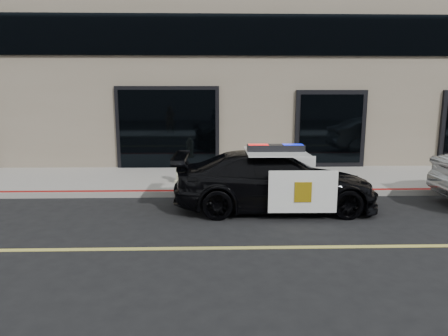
{
  "coord_description": "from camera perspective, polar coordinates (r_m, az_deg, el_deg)",
  "views": [
    {
      "loc": [
        0.53,
        -6.51,
        2.63
      ],
      "look_at": [
        0.76,
        2.2,
        1.0
      ],
      "focal_mm": 32.0,
      "sensor_mm": 36.0,
      "label": 1
    }
  ],
  "objects": [
    {
      "name": "ground",
      "position": [
        7.04,
        -5.83,
        -11.39
      ],
      "size": [
        120.0,
        120.0,
        0.0
      ],
      "primitive_type": "plane",
      "color": "black",
      "rests_on": "ground"
    },
    {
      "name": "building_n",
      "position": [
        17.35,
        -3.5,
        21.77
      ],
      "size": [
        60.0,
        7.0,
        12.0
      ],
      "primitive_type": "cube",
      "color": "#756856",
      "rests_on": "ground"
    },
    {
      "name": "sidewalk_n",
      "position": [
        12.04,
        -4.01,
        -1.68
      ],
      "size": [
        60.0,
        3.5,
        0.15
      ],
      "primitive_type": "cube",
      "color": "gray",
      "rests_on": "ground"
    },
    {
      "name": "police_car",
      "position": [
        9.18,
        7.29,
        -1.78
      ],
      "size": [
        2.16,
        4.64,
        1.5
      ],
      "color": "black",
      "rests_on": "ground"
    },
    {
      "name": "fire_hydrant",
      "position": [
        11.27,
        -6.25,
        -0.3
      ],
      "size": [
        0.35,
        0.49,
        0.77
      ],
      "color": "#FAF9C7",
      "rests_on": "sidewalk_n"
    }
  ]
}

